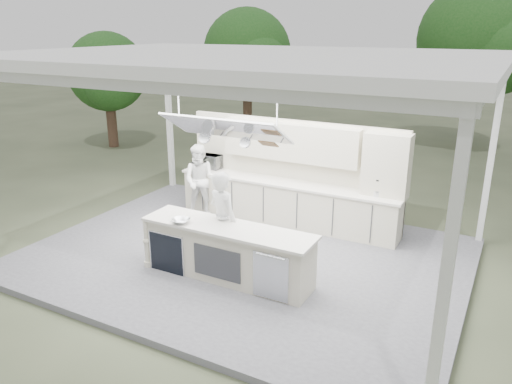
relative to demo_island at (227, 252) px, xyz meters
The scene contains 12 objects.
ground 1.10m from the demo_island, 101.07° to the left, with size 90.00×90.00×0.00m, color #545B3E.
stage_deck 1.07m from the demo_island, 101.07° to the left, with size 8.00×6.00×0.12m, color slate.
tent 3.25m from the demo_island, 101.05° to the left, with size 8.20×6.20×3.86m.
demo_island is the anchor object (origin of this frame).
back_counter 2.82m from the demo_island, 93.63° to the left, with size 5.08×0.72×0.95m.
back_wall_unit 3.19m from the demo_island, 84.98° to the left, with size 5.05×0.48×2.25m.
tree_cluster 11.02m from the demo_island, 91.82° to the left, with size 19.55×9.40×5.85m.
head_chef 0.58m from the demo_island, 129.35° to the left, with size 0.66×0.43×1.80m, color silver.
sous_chef 3.09m from the demo_island, 132.24° to the left, with size 0.81×0.63×1.67m, color white.
toaster_oven 3.80m from the demo_island, 126.99° to the left, with size 0.60×0.40×0.33m, color silver.
bowl_large 0.95m from the demo_island, 162.74° to the right, with size 0.31×0.31×0.08m, color silver.
bowl_small 0.61m from the demo_island, 129.15° to the left, with size 0.26×0.26×0.08m, color #B3B6BB.
Camera 1 is at (4.32, -7.54, 4.29)m, focal length 35.00 mm.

